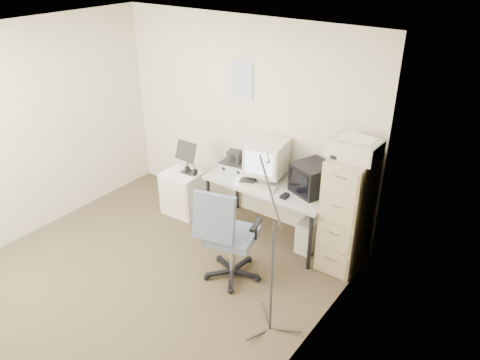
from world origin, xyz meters
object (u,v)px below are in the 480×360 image
Objects in this scene: desk at (270,210)px; side_cart at (183,193)px; office_chair at (232,234)px; filing_cabinet at (347,212)px.

desk reaches higher than side_cart.
office_chair reaches higher than side_cart.
desk is 1.40× the size of office_chair.
desk is 2.58× the size of side_cart.
desk is (-0.95, -0.03, -0.29)m from filing_cabinet.
office_chair is (-0.86, -0.91, -0.11)m from filing_cabinet.
filing_cabinet is 1.25m from office_chair.
side_cart is (-1.21, -0.21, -0.07)m from desk.
filing_cabinet is 1.21× the size of office_chair.
office_chair is 1.85× the size of side_cart.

